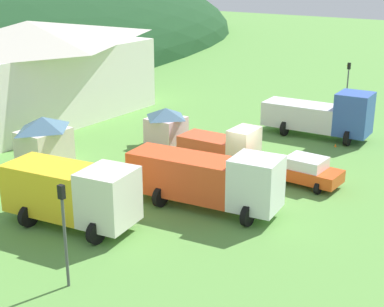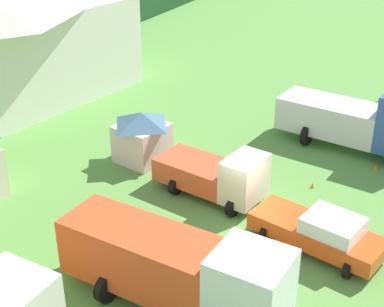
# 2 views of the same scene
# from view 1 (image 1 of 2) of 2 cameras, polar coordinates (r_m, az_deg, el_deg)

# --- Properties ---
(ground_plane) EXTENTS (200.00, 200.00, 0.00)m
(ground_plane) POSITION_cam_1_polar(r_m,az_deg,el_deg) (35.12, 5.70, -1.70)
(ground_plane) COLOR #5B9342
(depot_building) EXTENTS (21.45, 9.36, 7.94)m
(depot_building) POSITION_cam_1_polar(r_m,az_deg,el_deg) (46.50, -15.81, 7.98)
(depot_building) COLOR white
(depot_building) RESTS_ON ground
(play_shed_cream) EXTENTS (3.15, 2.48, 3.22)m
(play_shed_cream) POSITION_cam_1_polar(r_m,az_deg,el_deg) (36.32, -14.65, 1.22)
(play_shed_cream) COLOR beige
(play_shed_cream) RESTS_ON ground
(play_shed_pink) EXTENTS (2.49, 2.41, 2.66)m
(play_shed_pink) POSITION_cam_1_polar(r_m,az_deg,el_deg) (39.46, -2.62, 2.77)
(play_shed_pink) COLOR beige
(play_shed_pink) RESTS_ON ground
(heavy_rig_striped) EXTENTS (3.81, 6.91, 3.19)m
(heavy_rig_striped) POSITION_cam_1_polar(r_m,az_deg,el_deg) (27.74, -11.82, -3.78)
(heavy_rig_striped) COLOR silver
(heavy_rig_striped) RESTS_ON ground
(heavy_rig_white) EXTENTS (3.59, 8.31, 3.19)m
(heavy_rig_white) POSITION_cam_1_polar(r_m,az_deg,el_deg) (29.07, 1.70, -2.48)
(heavy_rig_white) COLOR white
(heavy_rig_white) RESTS_ON ground
(light_truck_cream) EXTENTS (2.75, 5.17, 2.40)m
(light_truck_cream) POSITION_cam_1_polar(r_m,az_deg,el_deg) (36.28, 3.29, 0.93)
(light_truck_cream) COLOR beige
(light_truck_cream) RESTS_ON ground
(box_truck_blue) EXTENTS (3.49, 7.87, 3.54)m
(box_truck_blue) POSITION_cam_1_polar(r_m,az_deg,el_deg) (42.22, 13.13, 3.82)
(box_truck_blue) COLOR #3356AD
(box_truck_blue) RESTS_ON ground
(service_pickup_orange) EXTENTS (2.45, 5.33, 1.66)m
(service_pickup_orange) POSITION_cam_1_polar(r_m,az_deg,el_deg) (33.30, 10.59, -1.58)
(service_pickup_orange) COLOR #E34D1B
(service_pickup_orange) RESTS_ON ground
(traffic_light_west) EXTENTS (0.20, 0.32, 4.30)m
(traffic_light_west) POSITION_cam_1_polar(r_m,az_deg,el_deg) (22.38, -12.74, -7.09)
(traffic_light_west) COLOR #4C4C51
(traffic_light_west) RESTS_ON ground
(traffic_light_east) EXTENTS (0.20, 0.32, 4.17)m
(traffic_light_east) POSITION_cam_1_polar(r_m,az_deg,el_deg) (50.13, 15.37, 6.97)
(traffic_light_east) COLOR #4C4C51
(traffic_light_east) RESTS_ON ground
(traffic_cone_near_pickup) EXTENTS (0.36, 0.36, 0.53)m
(traffic_cone_near_pickup) POSITION_cam_1_polar(r_m,az_deg,el_deg) (38.11, 9.90, -0.24)
(traffic_cone_near_pickup) COLOR orange
(traffic_cone_near_pickup) RESTS_ON ground
(traffic_cone_mid_row) EXTENTS (0.36, 0.36, 0.48)m
(traffic_cone_mid_row) POSITION_cam_1_polar(r_m,az_deg,el_deg) (40.63, 14.20, 0.66)
(traffic_cone_mid_row) COLOR orange
(traffic_cone_mid_row) RESTS_ON ground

